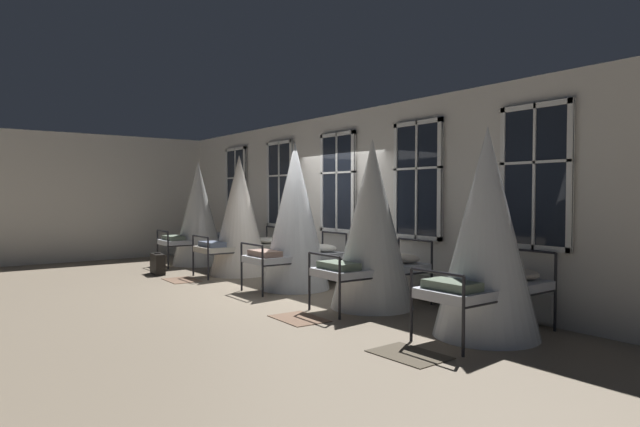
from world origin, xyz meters
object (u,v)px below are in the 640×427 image
cot_fourth (372,226)px  cot_fifth (487,235)px  cot_first (198,214)px  cot_second (239,217)px  suitcase_dark (158,264)px  cot_third (295,218)px

cot_fourth → cot_fifth: (2.08, -0.02, -0.01)m
cot_first → cot_second: 2.08m
cot_first → suitcase_dark: 1.99m
cot_fourth → cot_fifth: 2.08m
cot_second → cot_third: bearing=-90.1°
cot_second → cot_fourth: bearing=-89.5°
cot_fourth → cot_second: bearing=91.7°
cot_third → suitcase_dark: cot_third is taller
cot_fourth → cot_fifth: cot_fourth is taller
cot_third → cot_fourth: (2.06, 0.02, -0.05)m
cot_second → cot_fourth: (4.23, 0.01, -0.00)m
cot_first → suitcase_dark: (1.01, -1.39, -1.00)m
cot_fourth → suitcase_dark: size_ratio=4.42×
cot_second → suitcase_dark: 2.04m
cot_first → cot_third: size_ratio=0.95×
cot_second → cot_fourth: cot_second is taller
cot_second → cot_fourth: 4.23m
cot_fourth → suitcase_dark: (-5.29, -1.42, -1.02)m
cot_first → cot_fifth: 8.38m
cot_first → cot_fifth: (8.38, 0.00, 0.01)m
cot_third → cot_first: bearing=90.5°
cot_first → cot_third: bearing=-88.4°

